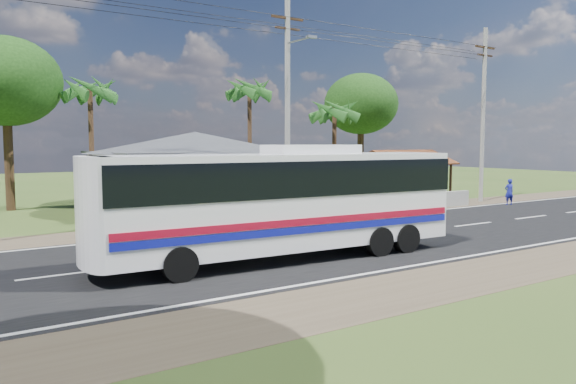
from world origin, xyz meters
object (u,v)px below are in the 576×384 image
object	(u,v)px
coach_bus	(285,194)
motorcycle	(260,210)
person	(509,192)
waiting_shed	(403,160)

from	to	relation	value
coach_bus	motorcycle	world-z (taller)	coach_bus
motorcycle	person	bearing A→B (deg)	-85.49
waiting_shed	motorcycle	world-z (taller)	waiting_shed
coach_bus	person	xyz separation A→B (m)	(20.14, 5.83, -1.32)
person	motorcycle	bearing A→B (deg)	9.78
waiting_shed	motorcycle	xyz separation A→B (m)	(-11.37, -1.61, -2.25)
coach_bus	person	world-z (taller)	coach_bus
waiting_shed	motorcycle	size ratio (longest dim) A/B	2.87
coach_bus	person	distance (m)	21.01
waiting_shed	person	distance (m)	6.63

